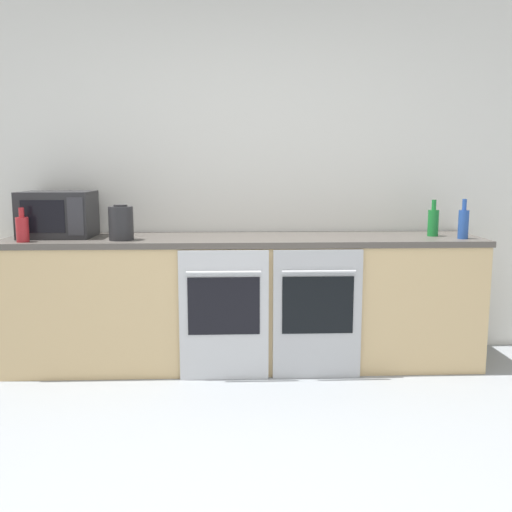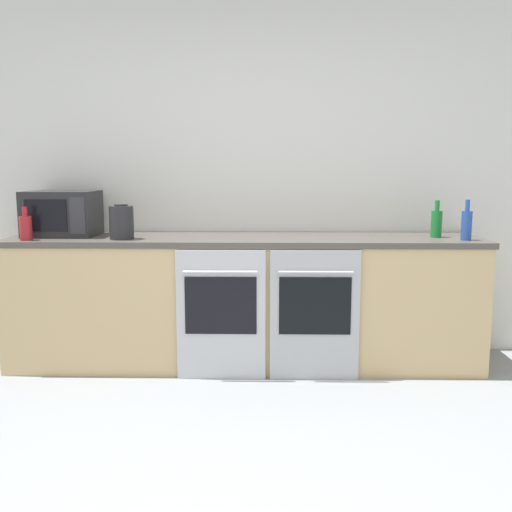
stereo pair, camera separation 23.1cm
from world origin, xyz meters
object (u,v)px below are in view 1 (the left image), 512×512
at_px(oven_right, 317,314).
at_px(bottle_blue, 463,223).
at_px(microwave, 58,214).
at_px(oven_left, 224,315).
at_px(kettle, 121,223).
at_px(bottle_green, 433,222).
at_px(bottle_red, 22,229).

distance_m(oven_right, bottle_blue, 1.16).
height_order(microwave, bottle_blue, microwave).
bearing_deg(oven_left, kettle, 164.46).
height_order(bottle_green, kettle, bottle_green).
xyz_separation_m(bottle_green, kettle, (-2.12, -0.14, 0.01)).
bearing_deg(kettle, bottle_green, 3.64).
distance_m(oven_left, oven_right, 0.60).
relative_size(bottle_green, bottle_blue, 0.95).
relative_size(oven_right, bottle_green, 3.37).
height_order(oven_right, bottle_blue, bottle_blue).
bearing_deg(bottle_blue, bottle_red, -178.92).
relative_size(oven_left, oven_right, 1.00).
distance_m(bottle_green, bottle_blue, 0.22).
bearing_deg(bottle_blue, oven_right, -170.65).
height_order(oven_left, bottle_red, bottle_red).
xyz_separation_m(oven_left, bottle_blue, (1.60, 0.16, 0.57)).
distance_m(microwave, bottle_red, 0.32).
bearing_deg(oven_right, bottle_green, 20.79).
bearing_deg(bottle_blue, oven_left, -174.15).
bearing_deg(bottle_green, oven_right, -159.21).
height_order(oven_left, kettle, kettle).
xyz_separation_m(oven_left, kettle, (-0.67, 0.19, 0.58)).
distance_m(oven_right, kettle, 1.41).
relative_size(microwave, bottle_blue, 1.77).
height_order(bottle_red, kettle, kettle).
xyz_separation_m(oven_left, microwave, (-1.13, 0.38, 0.62)).
bearing_deg(oven_right, microwave, 167.55).
bearing_deg(microwave, oven_left, -18.69).
relative_size(oven_right, kettle, 3.66).
bearing_deg(oven_left, microwave, 161.31).
height_order(microwave, bottle_green, microwave).
distance_m(oven_right, bottle_red, 1.97).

